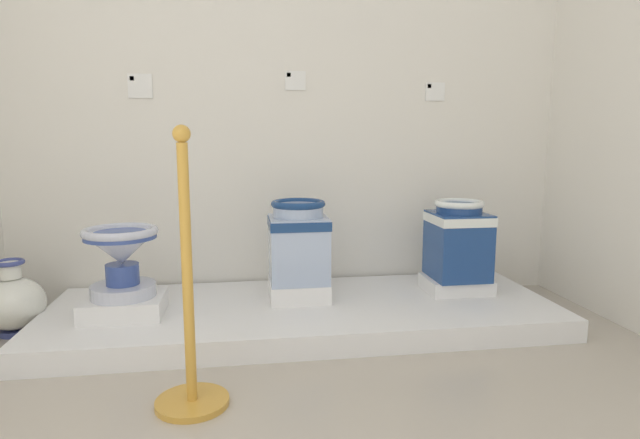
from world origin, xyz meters
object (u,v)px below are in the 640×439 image
Objects in this scene: antique_toilet_rightmost at (121,253)px; info_placard_third at (435,92)px; info_placard_first at (140,86)px; info_placard_second at (295,80)px; antique_toilet_pale_glazed at (458,237)px; plinth_block_rightmost at (124,306)px; stanchion_post_near_left at (190,332)px; decorative_vase_corner at (13,302)px; plinth_block_broad_patterned at (299,290)px; antique_toilet_broad_patterned at (298,239)px; plinth_block_pale_glazed at (456,284)px.

info_placard_third reaches higher than antique_toilet_rightmost.
info_placard_first is 1.10× the size of info_placard_second.
info_placard_first is at bearing 167.07° from antique_toilet_pale_glazed.
stanchion_post_near_left is at bearing -62.40° from plinth_block_rightmost.
antique_toilet_rightmost reaches higher than decorative_vase_corner.
plinth_block_broad_patterned is 0.72× the size of antique_toilet_broad_patterned.
decorative_vase_corner is 0.37× the size of stanchion_post_near_left.
info_placard_second reaches higher than antique_toilet_rightmost.
plinth_block_rightmost is at bearing -175.49° from antique_toilet_pale_glazed.
plinth_block_rightmost is 1.06× the size of antique_toilet_rightmost.
plinth_block_broad_patterned is 0.31× the size of stanchion_post_near_left.
antique_toilet_pale_glazed is at bearing 180.00° from plinth_block_pale_glazed.
antique_toilet_rightmost reaches higher than plinth_block_broad_patterned.
antique_toilet_broad_patterned is 0.98m from info_placard_second.
stanchion_post_near_left is at bearing -147.90° from antique_toilet_pale_glazed.
plinth_block_pale_glazed is at bearing 0.00° from antique_toilet_pale_glazed.
antique_toilet_broad_patterned is at bearing -25.84° from info_placard_first.
plinth_block_broad_patterned reaches higher than plinth_block_pale_glazed.
info_placard_third is 0.32× the size of decorative_vase_corner.
antique_toilet_rightmost is at bearing 90.00° from plinth_block_rightmost.
plinth_block_broad_patterned is 1.50m from info_placard_third.
info_placard_second is 1.00× the size of info_placard_third.
info_placard_first is at bearing 154.16° from plinth_block_broad_patterned.
info_placard_third is at bearing 24.67° from plinth_block_broad_patterned.
info_placard_third reaches higher than stanchion_post_near_left.
plinth_block_broad_patterned reaches higher than plinth_block_rightmost.
info_placard_second is at bearing 155.27° from plinth_block_pale_glazed.
plinth_block_broad_patterned is 1.03m from stanchion_post_near_left.
antique_toilet_rightmost is 0.95m from plinth_block_broad_patterned.
plinth_block_rightmost is 3.11× the size of info_placard_second.
stanchion_post_near_left is (0.36, -1.31, -1.01)m from info_placard_first.
info_placard_first is 0.13× the size of stanchion_post_near_left.
info_placard_third is (0.91, 0.42, 0.83)m from antique_toilet_broad_patterned.
info_placard_third is at bearing -0.00° from info_placard_first.
info_placard_second reaches higher than plinth_block_rightmost.
plinth_block_broad_patterned is at bearing 60.36° from stanchion_post_near_left.
info_placard_first is (-0.86, 0.42, 1.13)m from plinth_block_broad_patterned.
antique_toilet_pale_glazed reaches higher than plinth_block_pale_glazed.
info_placard_second is 0.88m from info_placard_third.
antique_toilet_rightmost is 2.08m from info_placard_third.
plinth_block_broad_patterned is at bearing 0.27° from decorative_vase_corner.
plinth_block_pale_glazed is at bearing -12.93° from info_placard_first.
stanchion_post_near_left reaches higher than antique_toilet_pale_glazed.
info_placard_second is 1.76m from stanchion_post_near_left.
plinth_block_pale_glazed is at bearing -88.39° from info_placard_third.
antique_toilet_pale_glazed is (1.82, 0.14, -0.00)m from antique_toilet_rightmost.
plinth_block_pale_glazed is at bearing 0.36° from decorative_vase_corner.
antique_toilet_rightmost is 0.91m from antique_toilet_broad_patterned.
stanchion_post_near_left is (-1.43, -0.90, 0.13)m from plinth_block_pale_glazed.
info_placard_second reaches higher than plinth_block_pale_glazed.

